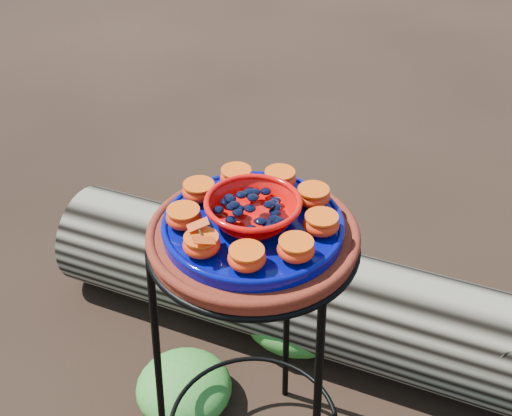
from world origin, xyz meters
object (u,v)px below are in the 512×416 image
at_px(terracotta_saucer, 253,238).
at_px(driftwood_log, 330,302).
at_px(plant_stand, 254,367).
at_px(red_bowl, 253,211).
at_px(cobalt_plate, 253,226).

height_order(terracotta_saucer, driftwood_log, terracotta_saucer).
height_order(plant_stand, driftwood_log, plant_stand).
bearing_deg(driftwood_log, terracotta_saucer, -95.49).
bearing_deg(red_bowl, cobalt_plate, 0.00).
bearing_deg(red_bowl, terracotta_saucer, 0.00).
relative_size(plant_stand, driftwood_log, 0.42).
xyz_separation_m(terracotta_saucer, red_bowl, (0.00, 0.00, 0.06)).
height_order(terracotta_saucer, red_bowl, red_bowl).
bearing_deg(terracotta_saucer, red_bowl, 0.00).
bearing_deg(red_bowl, plant_stand, 0.00).
relative_size(terracotta_saucer, red_bowl, 2.33).
height_order(cobalt_plate, driftwood_log, cobalt_plate).
bearing_deg(terracotta_saucer, plant_stand, 0.00).
relative_size(terracotta_saucer, driftwood_log, 0.23).
distance_m(red_bowl, driftwood_log, 0.77).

